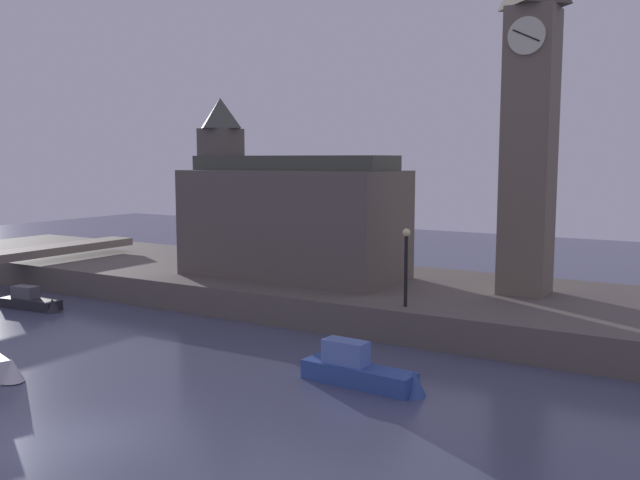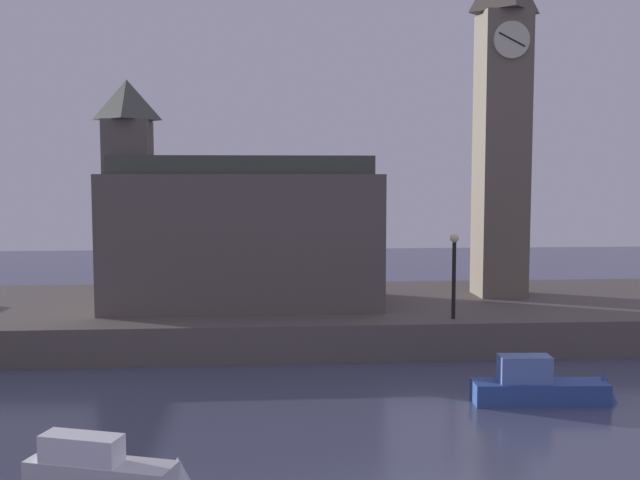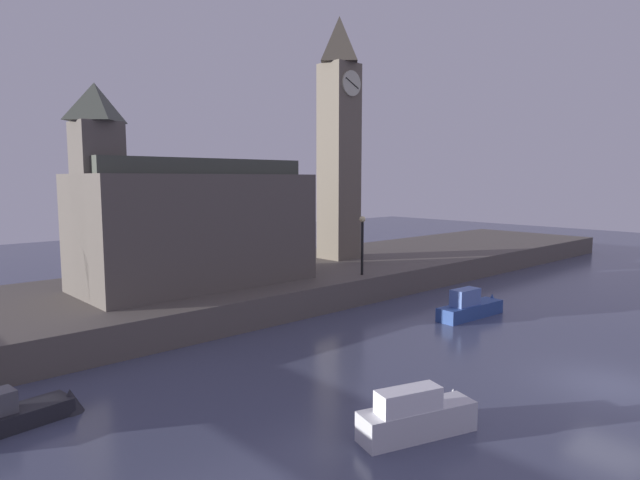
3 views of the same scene
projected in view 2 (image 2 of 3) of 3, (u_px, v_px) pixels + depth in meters
The scene contains 6 objects.
far_embankment at pixel (353, 316), 35.05m from camera, with size 70.00×12.00×1.50m, color #5B544C.
clock_tower at pixel (502, 117), 35.68m from camera, with size 2.46×2.50×16.69m.
parliament_hall at pixel (234, 231), 33.49m from camera, with size 12.16×5.72×10.04m.
streetlamp at pixel (454, 265), 30.22m from camera, with size 0.36×0.36×3.48m.
boat_tour_blue at pixel (549, 387), 24.02m from camera, with size 4.84×1.35×1.71m.
boat_ferry_white at pixel (109, 473), 16.93m from camera, with size 4.06×1.96×1.48m.
Camera 2 is at (-4.14, -14.41, 7.31)m, focal length 41.80 mm.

